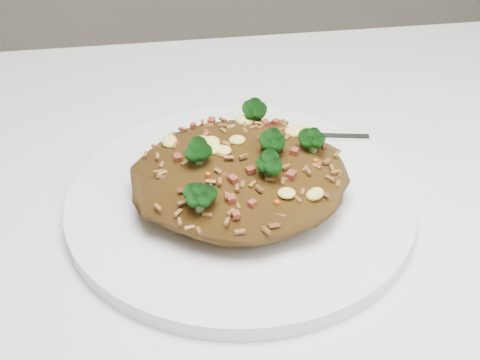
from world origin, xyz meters
The scene contains 4 objects.
dining_table centered at (0.00, 0.00, 0.66)m, with size 1.20×0.80×0.75m.
plate centered at (-0.02, 0.07, 0.76)m, with size 0.29×0.29×0.01m, color white.
fried_rice centered at (-0.02, 0.07, 0.79)m, with size 0.18×0.16×0.06m.
fork centered at (0.04, 0.15, 0.77)m, with size 0.16×0.05×0.00m.
Camera 1 is at (-0.08, -0.36, 1.10)m, focal length 50.00 mm.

